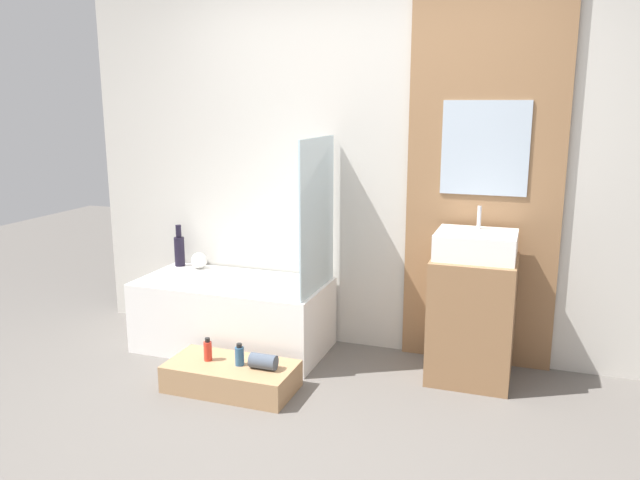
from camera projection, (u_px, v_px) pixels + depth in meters
name	position (u px, v px, depth m)	size (l,w,h in m)	color
ground_plane	(279.00, 458.00, 3.04)	(12.00, 12.00, 0.00)	#605B56
wall_tiled_back	(367.00, 163.00, 4.22)	(4.20, 0.06, 2.60)	beige
wall_wood_accent	(484.00, 166.00, 3.92)	(0.97, 0.04, 2.60)	#8E6642
bathtub	(233.00, 314.00, 4.37)	(1.31, 0.66, 0.49)	white
glass_shower_screen	(317.00, 215.00, 4.01)	(0.01, 0.63, 1.00)	silver
wooden_step_bench	(231.00, 376.00, 3.76)	(0.77, 0.39, 0.16)	#A87F56
vanity_cabinet	(472.00, 318.00, 3.87)	(0.50, 0.50, 0.78)	#8E6642
sink	(476.00, 245.00, 3.77)	(0.47, 0.40, 0.30)	white
vase_tall_dark	(179.00, 249.00, 4.69)	(0.08, 0.08, 0.31)	black
vase_round_light	(199.00, 261.00, 4.63)	(0.12, 0.12, 0.12)	silver
bottle_soap_primary	(208.00, 350.00, 3.78)	(0.05, 0.05, 0.14)	red
bottle_soap_secondary	(239.00, 355.00, 3.71)	(0.05, 0.05, 0.14)	#2D567A
towel_roll	(263.00, 361.00, 3.66)	(0.09, 0.09, 0.16)	#4C5666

